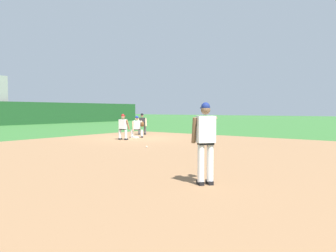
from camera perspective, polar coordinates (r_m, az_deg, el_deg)
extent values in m
plane|color=#336B2D|center=(19.80, -5.71, -2.09)|extent=(160.00, 160.00, 0.00)
cube|color=#936B47|center=(13.58, -2.38, -4.32)|extent=(18.00, 18.00, 0.01)
cube|color=white|center=(19.80, -5.71, -1.96)|extent=(0.38, 0.38, 0.09)
sphere|color=white|center=(14.73, -3.75, -3.63)|extent=(0.07, 0.07, 0.07)
cube|color=black|center=(7.53, 5.63, -9.83)|extent=(0.25, 0.27, 0.09)
cylinder|color=white|center=(7.40, 5.75, -6.46)|extent=(0.15, 0.15, 0.84)
cube|color=black|center=(7.60, 7.23, -9.72)|extent=(0.25, 0.27, 0.09)
cylinder|color=white|center=(7.48, 7.36, -6.38)|extent=(0.15, 0.15, 0.84)
cube|color=black|center=(7.38, 6.58, -3.04)|extent=(0.39, 0.37, 0.06)
cube|color=white|center=(7.35, 6.59, -0.56)|extent=(0.46, 0.44, 0.60)
sphere|color=brown|center=(7.36, 6.56, 2.79)|extent=(0.21, 0.21, 0.21)
sphere|color=navy|center=(7.36, 6.56, 3.33)|extent=(0.20, 0.20, 0.20)
cube|color=navy|center=(7.45, 6.33, 3.14)|extent=(0.20, 0.19, 0.02)
cylinder|color=brown|center=(7.35, 4.56, -0.76)|extent=(0.19, 0.20, 0.59)
cylinder|color=brown|center=(7.71, 7.61, 0.28)|extent=(0.41, 0.46, 0.41)
ellipsoid|color=brown|center=(7.80, 7.39, -0.91)|extent=(0.35, 0.36, 0.34)
cube|color=black|center=(19.98, -4.56, -1.91)|extent=(0.25, 0.27, 0.09)
cylinder|color=white|center=(20.01, -4.58, -1.23)|extent=(0.15, 0.15, 0.40)
cube|color=black|center=(19.91, -6.27, -1.93)|extent=(0.25, 0.27, 0.09)
cylinder|color=white|center=(19.93, -6.28, -1.25)|extent=(0.15, 0.15, 0.40)
cube|color=black|center=(19.95, -5.43, -0.61)|extent=(0.39, 0.37, 0.06)
cube|color=white|center=(19.94, -5.43, 0.19)|extent=(0.46, 0.44, 0.52)
sphere|color=tan|center=(19.90, -5.43, 1.31)|extent=(0.21, 0.21, 0.21)
sphere|color=navy|center=(19.90, -5.43, 1.51)|extent=(0.20, 0.20, 0.20)
cube|color=navy|center=(19.81, -5.40, 1.44)|extent=(0.20, 0.19, 0.02)
cylinder|color=tan|center=(19.55, -4.56, 0.57)|extent=(0.45, 0.50, 0.24)
cylinder|color=tan|center=(19.81, -6.12, 0.00)|extent=(0.22, 0.24, 0.58)
ellipsoid|color=brown|center=(19.34, -4.48, 0.32)|extent=(0.29, 0.30, 0.35)
cube|color=black|center=(18.77, -8.31, -2.24)|extent=(0.28, 0.16, 0.09)
cylinder|color=white|center=(18.71, -8.39, -1.38)|extent=(0.15, 0.15, 0.50)
cube|color=black|center=(18.55, -7.28, -2.29)|extent=(0.28, 0.16, 0.09)
cylinder|color=white|center=(18.50, -7.35, -1.42)|extent=(0.15, 0.15, 0.50)
cube|color=black|center=(18.59, -7.88, -0.57)|extent=(0.26, 0.37, 0.06)
cube|color=white|center=(18.57, -7.88, 0.33)|extent=(0.32, 0.44, 0.54)
sphere|color=#9E7051|center=(18.58, -7.86, 1.56)|extent=(0.21, 0.21, 0.21)
sphere|color=maroon|center=(18.57, -7.86, 1.78)|extent=(0.20, 0.20, 0.20)
cube|color=maroon|center=(18.65, -7.71, 1.71)|extent=(0.14, 0.19, 0.02)
cylinder|color=#9E7051|center=(18.83, -8.28, 0.26)|extent=(0.34, 0.15, 0.56)
cylinder|color=#9E7051|center=(18.56, -6.99, 0.23)|extent=(0.34, 0.15, 0.56)
cube|color=black|center=(22.38, -4.01, -1.40)|extent=(0.26, 0.26, 0.09)
cylinder|color=#515154|center=(22.40, -4.03, -0.66)|extent=(0.15, 0.15, 0.50)
cube|color=black|center=(22.35, -5.03, -1.41)|extent=(0.26, 0.26, 0.09)
cylinder|color=#515154|center=(22.37, -5.05, -0.67)|extent=(0.15, 0.15, 0.50)
cube|color=black|center=(22.37, -4.54, 0.02)|extent=(0.38, 0.38, 0.06)
cube|color=#232326|center=(22.36, -4.54, 0.76)|extent=(0.46, 0.45, 0.54)
sphere|color=#DBB28E|center=(22.33, -4.54, 1.79)|extent=(0.21, 0.21, 0.21)
sphere|color=black|center=(22.33, -4.54, 1.97)|extent=(0.20, 0.20, 0.20)
cube|color=black|center=(22.24, -4.52, 1.90)|extent=(0.20, 0.20, 0.02)
cylinder|color=#DBB28E|center=(22.24, -3.86, 0.67)|extent=(0.29, 0.30, 0.56)
cylinder|color=#DBB28E|center=(22.19, -5.15, 0.66)|extent=(0.29, 0.30, 0.56)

